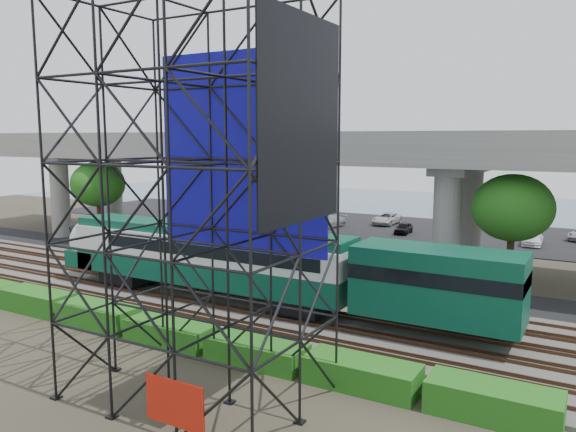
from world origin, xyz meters
The scene contains 13 objects.
ground centered at (0.00, 0.00, 0.00)m, with size 140.00×140.00×0.00m, color #474233.
ballast_bed centered at (0.00, 2.00, 0.10)m, with size 90.00×12.00×0.20m, color slate.
service_road centered at (0.00, 10.50, 0.04)m, with size 90.00×5.00×0.08m, color black.
parking_lot centered at (0.00, 34.00, 0.04)m, with size 90.00×18.00×0.08m, color black.
harbor_water centered at (0.00, 56.00, 0.01)m, with size 140.00×40.00×0.03m, color #435E6E.
rail_tracks centered at (0.00, 2.00, 0.28)m, with size 90.00×9.52×0.16m.
commuter_train centered at (0.36, 2.00, 2.88)m, with size 29.30×3.06×4.30m.
overpass centered at (-0.54, 16.00, 8.21)m, with size 80.00×12.00×12.40m.
scaffold_tower centered at (5.71, -7.98, 7.47)m, with size 9.36×6.36×15.00m.
hedge_strip centered at (1.01, -4.30, 0.56)m, with size 34.60×1.80×1.20m.
trees centered at (-4.67, 16.17, 5.57)m, with size 40.94×16.94×7.69m.
suv centered at (-7.01, 10.88, 0.85)m, with size 2.57×5.57×1.55m, color black.
parked_cars centered at (0.80, 33.77, 0.70)m, with size 38.64×9.63×1.31m.
Camera 1 is at (18.99, -24.21, 9.93)m, focal length 35.00 mm.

